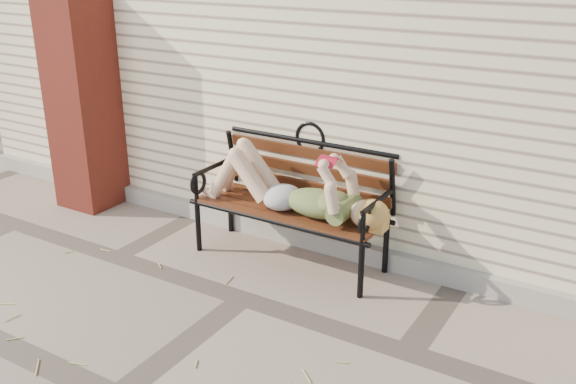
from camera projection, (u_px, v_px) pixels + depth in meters
The scene contains 7 objects.
ground at pixel (243, 299), 4.59m from camera, with size 80.00×80.00×0.00m, color gray.
house_wall at pixel (411, 36), 6.44m from camera, with size 8.00×4.00×3.00m, color #F4E7BE.
foundation_strip at pixel (310, 239), 5.33m from camera, with size 8.00×0.10×0.15m, color #A19D91.
brick_pillar at pixel (83, 102), 5.93m from camera, with size 0.50×0.50×2.00m, color maroon.
garden_bench at pixel (296, 186), 5.00m from camera, with size 1.66×0.66×1.07m.
reading_woman at pixel (288, 187), 4.88m from camera, with size 1.57×0.36×0.49m.
straw_scatter at pixel (125, 329), 4.22m from camera, with size 3.04×1.81×0.01m.
Camera 1 is at (2.35, -3.25, 2.38)m, focal length 40.00 mm.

